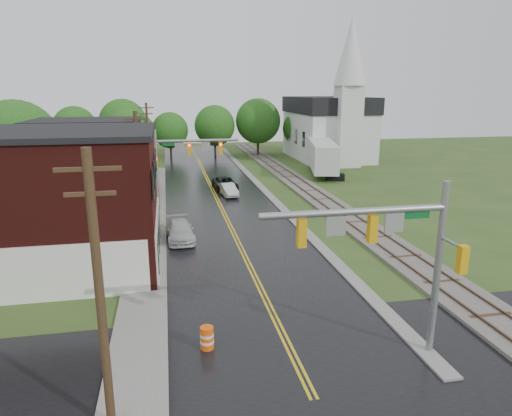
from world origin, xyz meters
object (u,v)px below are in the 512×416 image
object	(u,v)px
traffic_signal_far	(181,155)
sedan_silver	(228,190)
utility_pole_a	(100,292)
tree_left_e	(132,137)
construction_barrel	(207,338)
church	(331,121)
brick_building	(34,201)
traffic_signal_near	(390,241)
suv_dark	(225,184)
pickup_white	(180,231)
utility_pole_c	(148,139)
semi_trailer	(322,155)
tree_left_b	(19,144)
tree_left_c	(81,146)
utility_pole_b	(139,169)

from	to	relation	value
traffic_signal_far	sedan_silver	bearing A→B (deg)	46.20
utility_pole_a	tree_left_e	distance (m)	45.94
construction_barrel	traffic_signal_far	bearing A→B (deg)	90.22
tree_left_e	church	bearing A→B (deg)	15.20
sedan_silver	construction_barrel	bearing A→B (deg)	-106.52
brick_building	traffic_signal_near	bearing A→B (deg)	-39.17
tree_left_e	suv_dark	size ratio (longest dim) A/B	1.69
suv_dark	pickup_white	world-z (taller)	same
traffic_signal_far	utility_pole_a	bearing A→B (deg)	-97.03
utility_pole_c	suv_dark	xyz separation A→B (m)	(8.16, -9.12, -4.05)
traffic_signal_near	pickup_white	distance (m)	18.78
utility_pole_a	sedan_silver	distance (m)	33.23
traffic_signal_near	tree_left_e	size ratio (longest dim) A/B	0.90
utility_pole_c	pickup_white	bearing A→B (deg)	-83.68
traffic_signal_far	utility_pole_c	distance (m)	17.33
traffic_signal_near	utility_pole_a	xyz separation A→B (m)	(-10.27, -2.00, -0.25)
brick_building	traffic_signal_near	distance (m)	20.60
brick_building	semi_trailer	xyz separation A→B (m)	(27.36, 27.49, -1.73)
tree_left_b	traffic_signal_near	bearing A→B (deg)	-54.51
suv_dark	sedan_silver	size ratio (longest dim) A/B	1.27
church	tree_left_c	world-z (taller)	church
church	utility_pole_b	size ratio (longest dim) A/B	2.22
utility_pole_b	utility_pole_c	world-z (taller)	same
brick_building	church	xyz separation A→B (m)	(32.48, 38.74, 1.68)
traffic_signal_far	tree_left_c	xyz separation A→B (m)	(-10.38, 12.90, -0.46)
utility_pole_b	tree_left_c	size ratio (longest dim) A/B	1.18
tree_left_c	suv_dark	world-z (taller)	tree_left_c
tree_left_e	suv_dark	xyz separation A→B (m)	(10.20, -11.02, -4.14)
traffic_signal_near	construction_barrel	size ratio (longest dim) A/B	7.37
utility_pole_b	construction_barrel	world-z (taller)	utility_pole_b
brick_building	construction_barrel	size ratio (longest dim) A/B	14.36
church	pickup_white	xyz separation A→B (m)	(-24.00, -35.05, -5.16)
church	utility_pole_b	xyz separation A→B (m)	(-26.80, -31.74, -1.11)
tree_left_c	sedan_silver	bearing A→B (deg)	-27.66
utility_pole_b	semi_trailer	world-z (taller)	utility_pole_b
tree_left_e	sedan_silver	size ratio (longest dim) A/B	2.14
church	traffic_signal_far	world-z (taller)	church
traffic_signal_far	construction_barrel	distance (m)	23.43
utility_pole_a	pickup_white	distance (m)	19.32
traffic_signal_far	utility_pole_c	world-z (taller)	utility_pole_c
tree_left_b	pickup_white	bearing A→B (deg)	-43.65
utility_pole_b	utility_pole_c	distance (m)	22.00
brick_building	pickup_white	distance (m)	9.89
utility_pole_a	utility_pole_c	xyz separation A→B (m)	(0.00, 44.00, 0.00)
tree_left_e	semi_trailer	xyz separation A→B (m)	(23.72, -3.40, -2.39)
church	suv_dark	world-z (taller)	church
utility_pole_a	tree_left_c	world-z (taller)	utility_pole_a
tree_left_c	tree_left_e	xyz separation A→B (m)	(5.00, 6.00, 0.30)
brick_building	traffic_signal_near	xyz separation A→B (m)	(15.96, -13.00, 0.82)
traffic_signal_near	sedan_silver	world-z (taller)	traffic_signal_near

